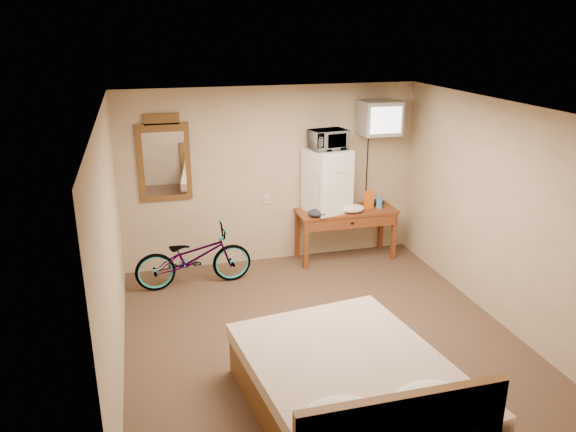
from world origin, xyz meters
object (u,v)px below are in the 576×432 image
at_px(microwave, 328,140).
at_px(crt_television, 379,118).
at_px(desk, 347,218).
at_px(blue_cup, 379,203).
at_px(mini_fridge, 327,180).
at_px(bed, 354,392).
at_px(wall_mirror, 164,159).
at_px(bicycle, 194,257).

distance_m(microwave, crt_television, 0.77).
bearing_deg(microwave, desk, -22.56).
bearing_deg(blue_cup, desk, 176.42).
distance_m(desk, mini_fridge, 0.63).
bearing_deg(bed, desk, 70.42).
bearing_deg(wall_mirror, mini_fridge, -5.40).
xyz_separation_m(wall_mirror, bicycle, (0.26, -0.58, -1.19)).
xyz_separation_m(mini_fridge, bicycle, (-1.95, -0.38, -0.80)).
height_order(desk, blue_cup, blue_cup).
height_order(crt_television, wall_mirror, crt_television).
xyz_separation_m(crt_television, bed, (-1.63, -3.39, -1.76)).
distance_m(crt_television, bed, 4.15).
bearing_deg(blue_cup, mini_fridge, 172.89).
bearing_deg(blue_cup, crt_television, 131.73).
distance_m(mini_fridge, crt_television, 1.12).
relative_size(microwave, bed, 0.21).
xyz_separation_m(microwave, bicycle, (-1.95, -0.38, -1.38)).
bearing_deg(desk, microwave, 167.08).
distance_m(desk, bicycle, 2.27).
xyz_separation_m(mini_fridge, wall_mirror, (-2.21, 0.21, 0.39)).
relative_size(desk, microwave, 2.93).
relative_size(mini_fridge, wall_mirror, 0.76).
bearing_deg(bed, blue_cup, 63.29).
relative_size(blue_cup, wall_mirror, 0.13).
height_order(desk, mini_fridge, mini_fridge).
height_order(wall_mirror, bicycle, wall_mirror).
relative_size(desk, mini_fridge, 1.62).
xyz_separation_m(bicycle, bed, (1.04, -3.06, -0.11)).
distance_m(bicycle, bed, 3.23).
xyz_separation_m(crt_television, wall_mirror, (-2.93, 0.25, -0.46)).
xyz_separation_m(desk, bed, (-1.20, -3.37, -0.34)).
height_order(desk, bicycle, bicycle).
bearing_deg(bed, crt_television, 64.28).
xyz_separation_m(microwave, bed, (-0.91, -3.43, -1.48)).
bearing_deg(crt_television, wall_mirror, 175.08).
bearing_deg(wall_mirror, blue_cup, -5.85).
bearing_deg(desk, crt_television, 2.95).
distance_m(wall_mirror, bicycle, 1.35).
bearing_deg(desk, mini_fridge, 167.11).
bearing_deg(crt_television, microwave, 176.55).
bearing_deg(bicycle, microwave, -81.89).
height_order(microwave, blue_cup, microwave).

